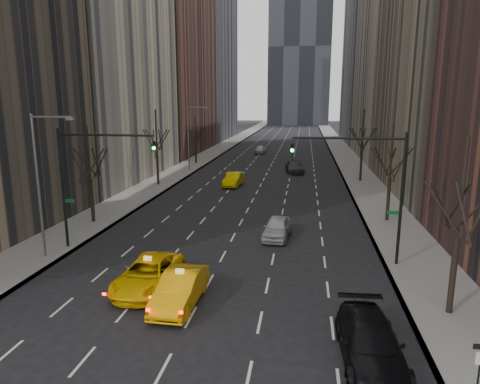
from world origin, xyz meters
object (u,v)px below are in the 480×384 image
at_px(parked_suv_black, 370,343).
at_px(taxi_sedan, 180,289).
at_px(silver_sedan_ahead, 277,228).
at_px(taxi_suv, 148,274).

bearing_deg(parked_suv_black, taxi_sedan, 155.07).
relative_size(taxi_sedan, parked_suv_black, 0.89).
distance_m(taxi_sedan, silver_sedan_ahead, 11.97).
bearing_deg(taxi_sedan, silver_sedan_ahead, 71.78).
bearing_deg(taxi_sedan, parked_suv_black, -20.86).
distance_m(taxi_suv, silver_sedan_ahead, 11.54).
relative_size(taxi_suv, parked_suv_black, 1.02).
xyz_separation_m(taxi_sedan, silver_sedan_ahead, (4.03, 11.27, -0.06)).
xyz_separation_m(taxi_suv, silver_sedan_ahead, (6.27, 9.68, -0.03)).
height_order(taxi_suv, taxi_sedan, taxi_sedan).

